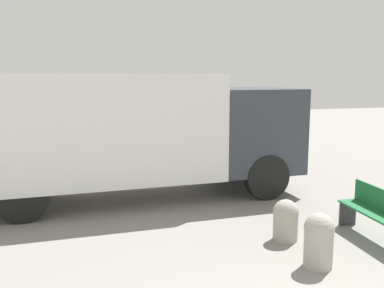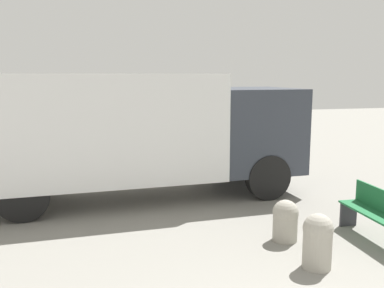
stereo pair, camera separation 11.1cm
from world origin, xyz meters
name	(u,v)px [view 1 (the left image)]	position (x,y,z in m)	size (l,w,h in m)	color
delivery_truck	(133,129)	(-1.13, 7.44, 1.66)	(7.89, 2.76, 2.95)	white
park_bench	(383,214)	(2.67, 3.47, 0.52)	(0.49, 1.99, 0.91)	#1E6638
bollard_near_bench	(319,239)	(1.07, 2.91, 0.45)	(0.46, 0.46, 0.86)	#9E998C
bollard_far_bench	(286,219)	(1.10, 4.03, 0.38)	(0.46, 0.46, 0.74)	#9E998C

